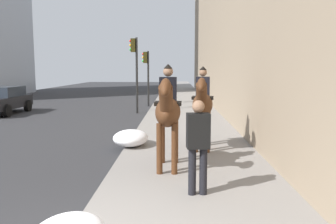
{
  "coord_description": "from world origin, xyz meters",
  "views": [
    {
      "loc": [
        -3.74,
        -1.47,
        2.36
      ],
      "look_at": [
        4.0,
        -1.3,
        1.4
      ],
      "focal_mm": 37.18,
      "sensor_mm": 36.0,
      "label": 1
    }
  ],
  "objects": [
    {
      "name": "traffic_light_near_curb",
      "position": [
        14.72,
        0.68,
        2.67
      ],
      "size": [
        0.2,
        0.44,
        4.0
      ],
      "color": "black",
      "rests_on": "ground"
    },
    {
      "name": "mounted_horse_far",
      "position": [
        5.85,
        -2.21,
        1.42
      ],
      "size": [
        2.15,
        0.72,
        2.32
      ],
      "rotation": [
        0.0,
        0.0,
        3.03
      ],
      "color": "#4C2B16",
      "rests_on": "sidewalk_slab"
    },
    {
      "name": "car_near_lane",
      "position": [
        14.3,
        7.65,
        0.76
      ],
      "size": [
        3.91,
        1.88,
        1.44
      ],
      "rotation": [
        0.0,
        0.0,
        3.14
      ],
      "color": "black",
      "rests_on": "ground"
    },
    {
      "name": "snow_pile_far",
      "position": [
        6.27,
        -0.15,
        0.35
      ],
      "size": [
        1.34,
        1.03,
        0.46
      ],
      "primitive_type": "ellipsoid",
      "color": "white",
      "rests_on": "sidewalk_slab"
    },
    {
      "name": "traffic_light_far_curb",
      "position": [
        18.25,
        0.36,
        2.35
      ],
      "size": [
        0.2,
        0.44,
        3.48
      ],
      "color": "black",
      "rests_on": "ground"
    },
    {
      "name": "pedestrian_greeting",
      "position": [
        2.29,
        -1.87,
        1.1
      ],
      "size": [
        0.3,
        0.42,
        1.7
      ],
      "rotation": [
        0.0,
        0.0,
        0.09
      ],
      "color": "black",
      "rests_on": "sidewalk_slab"
    },
    {
      "name": "mounted_horse_near",
      "position": [
        3.88,
        -1.29,
        1.45
      ],
      "size": [
        2.15,
        0.61,
        2.35
      ],
      "rotation": [
        0.0,
        0.0,
        3.11
      ],
      "color": "#4C2B16",
      "rests_on": "sidewalk_slab"
    }
  ]
}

